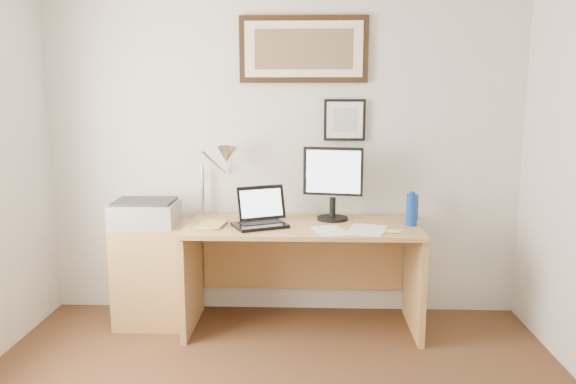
{
  "coord_description": "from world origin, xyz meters",
  "views": [
    {
      "loc": [
        0.18,
        -2.14,
        1.63
      ],
      "look_at": [
        0.06,
        1.43,
        1.01
      ],
      "focal_mm": 35.0,
      "sensor_mm": 36.0,
      "label": 1
    }
  ],
  "objects_px": {
    "lcd_monitor": "(333,180)",
    "desk": "(302,254)",
    "book": "(201,224)",
    "printer": "(145,213)",
    "side_cabinet": "(153,274)",
    "water_bottle": "(412,210)",
    "laptop": "(261,217)"
  },
  "relations": [
    {
      "from": "printer",
      "to": "lcd_monitor",
      "type": "bearing_deg",
      "value": 5.32
    },
    {
      "from": "book",
      "to": "printer",
      "type": "relative_size",
      "value": 0.52
    },
    {
      "from": "book",
      "to": "printer",
      "type": "height_order",
      "value": "printer"
    },
    {
      "from": "water_bottle",
      "to": "desk",
      "type": "xyz_separation_m",
      "value": [
        -0.74,
        0.09,
        -0.34
      ]
    },
    {
      "from": "printer",
      "to": "laptop",
      "type": "bearing_deg",
      "value": -4.26
    },
    {
      "from": "book",
      "to": "desk",
      "type": "height_order",
      "value": "book"
    },
    {
      "from": "water_bottle",
      "to": "laptop",
      "type": "relative_size",
      "value": 0.5
    },
    {
      "from": "water_bottle",
      "to": "printer",
      "type": "bearing_deg",
      "value": 179.22
    },
    {
      "from": "lcd_monitor",
      "to": "printer",
      "type": "height_order",
      "value": "lcd_monitor"
    },
    {
      "from": "lcd_monitor",
      "to": "laptop",
      "type": "bearing_deg",
      "value": -159.86
    },
    {
      "from": "lcd_monitor",
      "to": "book",
      "type": "bearing_deg",
      "value": -167.84
    },
    {
      "from": "book",
      "to": "lcd_monitor",
      "type": "height_order",
      "value": "lcd_monitor"
    },
    {
      "from": "water_bottle",
      "to": "printer",
      "type": "relative_size",
      "value": 0.48
    },
    {
      "from": "printer",
      "to": "book",
      "type": "bearing_deg",
      "value": -10.38
    },
    {
      "from": "desk",
      "to": "side_cabinet",
      "type": "bearing_deg",
      "value": -178.11
    },
    {
      "from": "lcd_monitor",
      "to": "printer",
      "type": "bearing_deg",
      "value": -174.68
    },
    {
      "from": "water_bottle",
      "to": "laptop",
      "type": "height_order",
      "value": "laptop"
    },
    {
      "from": "water_bottle",
      "to": "printer",
      "type": "height_order",
      "value": "water_bottle"
    },
    {
      "from": "laptop",
      "to": "printer",
      "type": "distance_m",
      "value": 0.81
    },
    {
      "from": "book",
      "to": "desk",
      "type": "distance_m",
      "value": 0.75
    },
    {
      "from": "book",
      "to": "laptop",
      "type": "distance_m",
      "value": 0.41
    },
    {
      "from": "side_cabinet",
      "to": "water_bottle",
      "type": "xyz_separation_m",
      "value": [
        1.81,
        -0.05,
        0.49
      ]
    },
    {
      "from": "desk",
      "to": "laptop",
      "type": "xyz_separation_m",
      "value": [
        -0.29,
        -0.12,
        0.29
      ]
    },
    {
      "from": "water_bottle",
      "to": "book",
      "type": "relative_size",
      "value": 0.93
    },
    {
      "from": "side_cabinet",
      "to": "desk",
      "type": "xyz_separation_m",
      "value": [
        1.07,
        0.04,
        0.15
      ]
    },
    {
      "from": "desk",
      "to": "laptop",
      "type": "relative_size",
      "value": 3.78
    },
    {
      "from": "lcd_monitor",
      "to": "desk",
      "type": "bearing_deg",
      "value": -164.5
    },
    {
      "from": "book",
      "to": "laptop",
      "type": "xyz_separation_m",
      "value": [
        0.41,
        0.01,
        0.05
      ]
    },
    {
      "from": "side_cabinet",
      "to": "water_bottle",
      "type": "relative_size",
      "value": 3.43
    },
    {
      "from": "side_cabinet",
      "to": "book",
      "type": "bearing_deg",
      "value": -15.21
    },
    {
      "from": "printer",
      "to": "desk",
      "type": "bearing_deg",
      "value": 3.3
    },
    {
      "from": "book",
      "to": "laptop",
      "type": "relative_size",
      "value": 0.54
    }
  ]
}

